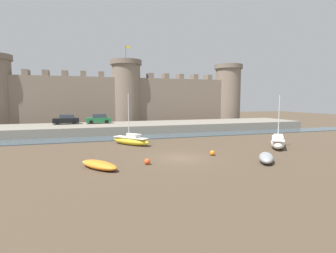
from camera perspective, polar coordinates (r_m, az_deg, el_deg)
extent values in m
plane|color=#4C3D2D|center=(24.98, 2.64, -6.82)|extent=(160.00, 160.00, 0.00)
cube|color=#3D4C56|center=(38.49, -4.69, -2.26)|extent=(80.00, 4.50, 0.10)
cube|color=gray|center=(45.45, -6.72, -0.20)|extent=(60.74, 10.00, 1.40)
cube|color=#7A6B5B|center=(56.76, -9.00, 5.34)|extent=(48.74, 2.80, 10.02)
cylinder|color=#7A6B5B|center=(56.77, -9.02, 6.69)|extent=(5.87, 5.87, 12.71)
cylinder|color=#706254|center=(57.28, -9.14, 13.57)|extent=(6.57, 6.57, 1.00)
cylinder|color=#4C4742|center=(57.59, -9.17, 15.54)|extent=(0.10, 0.10, 3.00)
cube|color=yellow|center=(57.87, -8.73, 16.70)|extent=(0.80, 0.04, 0.50)
cylinder|color=#7A6B5B|center=(65.01, 12.89, 6.51)|extent=(5.87, 5.87, 12.71)
cylinder|color=#706254|center=(65.46, 13.03, 12.52)|extent=(6.57, 6.57, 1.00)
cube|color=#746557|center=(57.35, -28.52, 10.27)|extent=(1.10, 2.52, 1.10)
cube|color=#746557|center=(56.81, -25.04, 10.48)|extent=(1.10, 2.52, 1.10)
cube|color=#746557|center=(56.48, -21.51, 10.65)|extent=(1.10, 2.52, 1.10)
cube|color=#746557|center=(56.37, -17.95, 10.78)|extent=(1.10, 2.52, 1.10)
cube|color=#746557|center=(56.46, -14.39, 10.87)|extent=(1.10, 2.52, 1.10)
cube|color=#746557|center=(57.98, -3.94, 10.91)|extent=(1.10, 2.52, 1.10)
cube|color=#746557|center=(58.88, -0.61, 10.84)|extent=(1.10, 2.52, 1.10)
cube|color=#746557|center=(59.97, 2.60, 10.75)|extent=(1.10, 2.52, 1.10)
cube|color=#746557|center=(61.23, 5.69, 10.62)|extent=(1.10, 2.52, 1.10)
cube|color=#746557|center=(62.66, 8.64, 10.48)|extent=(1.10, 2.52, 1.10)
ellipsoid|color=yellow|center=(32.15, -8.13, -3.16)|extent=(4.44, 5.05, 0.94)
cube|color=silver|center=(32.08, -8.14, -2.40)|extent=(3.88, 4.42, 0.08)
cube|color=silver|center=(31.78, -7.59, -1.99)|extent=(1.62, 1.72, 0.44)
cylinder|color=silver|center=(31.99, -8.57, 2.39)|extent=(0.10, 0.10, 5.27)
cylinder|color=silver|center=(31.66, -7.41, -1.60)|extent=(1.60, 1.95, 0.08)
ellipsoid|color=silver|center=(32.47, 22.79, -3.31)|extent=(4.51, 5.07, 1.13)
cube|color=silver|center=(32.40, 22.82, -2.40)|extent=(3.94, 4.43, 0.08)
cube|color=silver|center=(31.97, 22.86, -2.03)|extent=(1.69, 1.77, 0.44)
cylinder|color=silver|center=(32.42, 22.99, 2.02)|extent=(0.10, 0.10, 4.89)
cylinder|color=silver|center=(31.81, 22.88, -1.65)|extent=(1.58, 1.91, 0.08)
ellipsoid|color=orange|center=(21.72, -14.75, -8.10)|extent=(3.38, 4.01, 0.64)
ellipsoid|color=gold|center=(21.71, -14.76, -7.95)|extent=(2.73, 3.26, 0.35)
cube|color=beige|center=(21.47, -14.27, -7.98)|extent=(1.05, 0.82, 0.06)
cube|color=beige|center=(22.91, -17.15, -7.23)|extent=(0.77, 0.65, 0.08)
ellipsoid|color=gray|center=(24.76, 20.58, -6.38)|extent=(3.04, 3.56, 0.79)
ellipsoid|color=silver|center=(24.75, 20.59, -6.25)|extent=(2.45, 2.89, 0.43)
cube|color=beige|center=(24.49, 20.62, -6.28)|extent=(0.96, 0.77, 0.06)
cube|color=beige|center=(26.09, 20.47, -5.58)|extent=(0.71, 0.62, 0.08)
sphere|color=orange|center=(26.28, 9.66, -5.70)|extent=(0.51, 0.51, 0.51)
sphere|color=#E04C1E|center=(22.46, -4.54, -7.62)|extent=(0.52, 0.52, 0.52)
cube|color=black|center=(46.83, -21.30, 1.21)|extent=(4.15, 1.81, 0.80)
cube|color=#2D3842|center=(46.77, -21.15, 2.07)|extent=(2.30, 1.56, 0.64)
cylinder|color=black|center=(46.07, -22.91, 0.73)|extent=(0.64, 0.20, 0.64)
cylinder|color=black|center=(47.76, -22.77, 0.90)|extent=(0.64, 0.20, 0.64)
cylinder|color=black|center=(45.97, -19.74, 0.84)|extent=(0.64, 0.20, 0.64)
cylinder|color=black|center=(47.66, -19.72, 1.01)|extent=(0.64, 0.20, 0.64)
cube|color=#1E6638|center=(46.60, -14.88, 1.40)|extent=(4.15, 1.81, 0.80)
cube|color=#2D3842|center=(46.57, -14.72, 2.26)|extent=(2.30, 1.56, 0.64)
cylinder|color=black|center=(45.71, -16.38, 0.92)|extent=(0.64, 0.20, 0.64)
cylinder|color=black|center=(47.40, -16.48, 1.09)|extent=(0.64, 0.20, 0.64)
cylinder|color=black|center=(45.89, -13.21, 1.02)|extent=(0.64, 0.20, 0.64)
cylinder|color=black|center=(47.58, -13.42, 1.19)|extent=(0.64, 0.20, 0.64)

